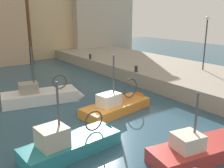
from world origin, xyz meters
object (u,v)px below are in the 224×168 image
Objects in this scene: fishing_boat_orange at (120,108)px; quay_streetlamp at (206,34)px; fishing_boat_white at (46,100)px; mooring_bollard_north at (90,56)px; fishing_boat_teal at (77,148)px; mooring_bollard_mid at (136,69)px; fishing_boat_red at (213,152)px.

quay_streetlamp is at bearing 6.97° from fishing_boat_orange.
fishing_boat_white is 11.46× the size of mooring_bollard_north.
fishing_boat_orange is 11.48m from quay_streetlamp.
mooring_bollard_mid is (9.72, 7.13, 1.34)m from fishing_boat_teal.
quay_streetlamp reaches higher than mooring_bollard_mid.
fishing_boat_white is 5.73m from fishing_boat_orange.
fishing_boat_teal reaches higher than mooring_bollard_mid.
fishing_boat_teal is (-5.03, 3.92, 0.04)m from fishing_boat_red.
quay_streetlamp reaches higher than fishing_boat_red.
quay_streetlamp is (13.98, -3.30, 4.36)m from fishing_boat_white.
fishing_boat_white is 1.06× the size of fishing_boat_orange.
quay_streetlamp reaches higher than mooring_bollard_north.
quay_streetlamp is at bearing 15.50° from fishing_boat_teal.
fishing_boat_orange is 13.17m from mooring_bollard_north.
fishing_boat_orange is at bearing -111.94° from mooring_bollard_north.
fishing_boat_orange is at bearing -53.16° from fishing_boat_white.
quay_streetlamp is (10.54, 1.29, 4.34)m from fishing_boat_orange.
mooring_bollard_north is (4.89, 12.15, 1.36)m from fishing_boat_orange.
fishing_boat_orange is 6.56m from mooring_bollard_mid.
fishing_boat_red is 1.21× the size of fishing_boat_teal.
fishing_boat_orange is 10.79× the size of mooring_bollard_mid.
fishing_boat_red reaches higher than mooring_bollard_mid.
mooring_bollard_mid is (4.69, 11.05, 1.38)m from fishing_boat_red.
mooring_bollard_mid is at bearing 40.32° from fishing_boat_orange.
fishing_boat_orange reaches higher than fishing_boat_red.
fishing_boat_teal is at bearing -148.36° from fishing_boat_orange.
mooring_bollard_north is 12.60m from quay_streetlamp.
fishing_boat_red is 1.07× the size of fishing_boat_white.
fishing_boat_white reaches higher than mooring_bollard_mid.
fishing_boat_red is 6.90m from fishing_boat_orange.
quay_streetlamp is (5.65, -10.87, 2.98)m from mooring_bollard_north.
fishing_boat_red is 13.89m from quay_streetlamp.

